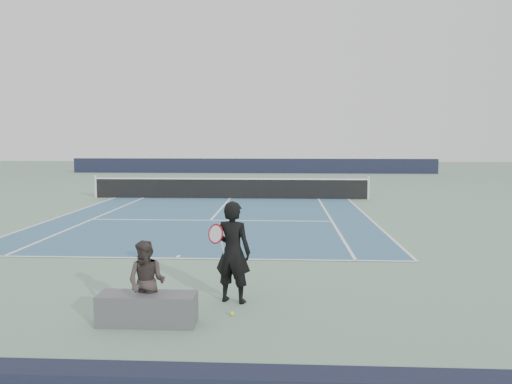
{
  "coord_description": "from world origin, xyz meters",
  "views": [
    {
      "loc": [
        2.43,
        -23.07,
        2.75
      ],
      "look_at": [
        1.61,
        -7.43,
        1.1
      ],
      "focal_mm": 35.0,
      "sensor_mm": 36.0,
      "label": 1
    }
  ],
  "objects_px": {
    "tennis_net": "(230,188)",
    "spectator_bench": "(147,295)",
    "tennis_player": "(233,252)",
    "tennis_ball": "(232,314)"
  },
  "relations": [
    {
      "from": "tennis_net",
      "to": "spectator_bench",
      "type": "xyz_separation_m",
      "value": [
        0.43,
        -15.96,
        -0.06
      ]
    },
    {
      "from": "tennis_net",
      "to": "spectator_bench",
      "type": "bearing_deg",
      "value": -88.44
    },
    {
      "from": "tennis_player",
      "to": "spectator_bench",
      "type": "xyz_separation_m",
      "value": [
        -1.17,
        -1.1,
        -0.42
      ]
    },
    {
      "from": "tennis_net",
      "to": "tennis_ball",
      "type": "relative_size",
      "value": 190.98
    },
    {
      "from": "tennis_net",
      "to": "tennis_player",
      "type": "bearing_deg",
      "value": -83.84
    },
    {
      "from": "tennis_ball",
      "to": "spectator_bench",
      "type": "relative_size",
      "value": 0.04
    },
    {
      "from": "tennis_net",
      "to": "tennis_player",
      "type": "height_order",
      "value": "tennis_player"
    },
    {
      "from": "tennis_player",
      "to": "tennis_ball",
      "type": "relative_size",
      "value": 25.65
    },
    {
      "from": "tennis_net",
      "to": "tennis_player",
      "type": "xyz_separation_m",
      "value": [
        1.61,
        -14.87,
        0.36
      ]
    },
    {
      "from": "tennis_player",
      "to": "tennis_ball",
      "type": "bearing_deg",
      "value": -85.66
    }
  ]
}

